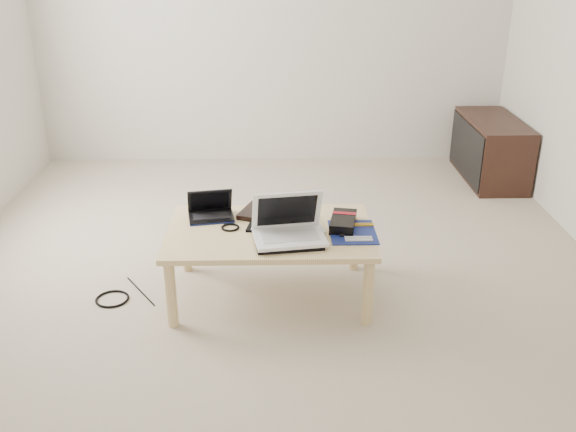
{
  "coord_description": "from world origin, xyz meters",
  "views": [
    {
      "loc": [
        0.02,
        -3.52,
        1.84
      ],
      "look_at": [
        0.08,
        -0.4,
        0.48
      ],
      "focal_mm": 40.0,
      "sensor_mm": 36.0,
      "label": 1
    }
  ],
  "objects_px": {
    "gpu_box": "(343,222)",
    "white_laptop": "(289,228)",
    "netbook": "(211,212)",
    "coffee_table": "(270,238)",
    "media_cabinet": "(490,149)"
  },
  "relations": [
    {
      "from": "coffee_table",
      "to": "gpu_box",
      "type": "distance_m",
      "value": 0.41
    },
    {
      "from": "white_laptop",
      "to": "gpu_box",
      "type": "relative_size",
      "value": 1.43
    },
    {
      "from": "netbook",
      "to": "gpu_box",
      "type": "height_order",
      "value": "netbook"
    },
    {
      "from": "coffee_table",
      "to": "netbook",
      "type": "xyz_separation_m",
      "value": [
        -0.33,
        0.17,
        0.08
      ]
    },
    {
      "from": "netbook",
      "to": "white_laptop",
      "type": "distance_m",
      "value": 0.53
    },
    {
      "from": "media_cabinet",
      "to": "coffee_table",
      "type": "bearing_deg",
      "value": -133.98
    },
    {
      "from": "netbook",
      "to": "white_laptop",
      "type": "xyz_separation_m",
      "value": [
        0.43,
        -0.31,
        0.04
      ]
    },
    {
      "from": "coffee_table",
      "to": "netbook",
      "type": "height_order",
      "value": "netbook"
    },
    {
      "from": "netbook",
      "to": "gpu_box",
      "type": "distance_m",
      "value": 0.74
    },
    {
      "from": "gpu_box",
      "to": "white_laptop",
      "type": "bearing_deg",
      "value": -150.3
    },
    {
      "from": "coffee_table",
      "to": "white_laptop",
      "type": "xyz_separation_m",
      "value": [
        0.1,
        -0.14,
        0.12
      ]
    },
    {
      "from": "coffee_table",
      "to": "gpu_box",
      "type": "height_order",
      "value": "gpu_box"
    },
    {
      "from": "media_cabinet",
      "to": "netbook",
      "type": "distance_m",
      "value": 2.71
    },
    {
      "from": "netbook",
      "to": "gpu_box",
      "type": "bearing_deg",
      "value": -10.76
    },
    {
      "from": "gpu_box",
      "to": "coffee_table",
      "type": "bearing_deg",
      "value": -174.95
    }
  ]
}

